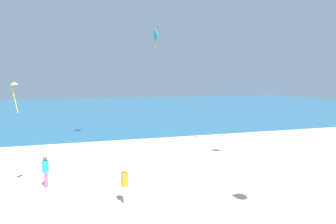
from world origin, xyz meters
name	(u,v)px	position (x,y,z in m)	size (l,w,h in m)	color
ground_plane	(159,170)	(0.00, 10.00, 0.00)	(120.00, 120.00, 0.00)	beige
ocean_water	(101,108)	(0.00, 48.98, 0.03)	(120.00, 60.00, 0.05)	#236084
person_1	(45,170)	(-5.88, 8.97, 0.86)	(0.32, 0.32, 1.49)	#D8599E
person_3	(125,183)	(-2.58, 6.00, 0.87)	(0.32, 0.32, 1.50)	white
kite_teal	(156,36)	(2.33, 19.32, 8.88)	(0.09, 1.17, 1.62)	#1EADAD
kite_yellow	(14,85)	(-6.90, 8.31, 4.89)	(0.40, 0.44, 1.36)	yellow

